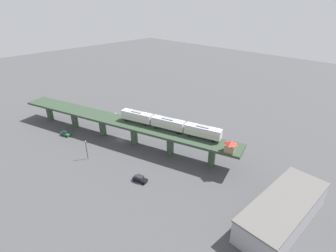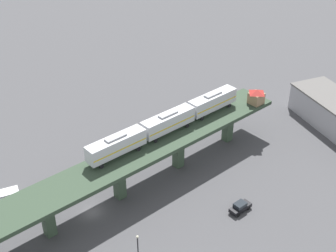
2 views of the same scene
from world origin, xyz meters
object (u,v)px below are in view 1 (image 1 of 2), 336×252
object	(u,v)px
delivery_truck	(116,118)
street_car_black	(140,179)
warehouse_building	(283,211)
subway_train	(168,123)
street_car_green	(66,133)
street_lamp	(86,148)
signal_hut	(230,146)

from	to	relation	value
delivery_truck	street_car_black	bearing A→B (deg)	63.26
warehouse_building	subway_train	bearing A→B (deg)	-96.46
subway_train	delivery_truck	xyz separation A→B (m)	(-1.67, -33.51, -9.08)
street_car_green	delivery_truck	bearing A→B (deg)	170.50
street_car_green	street_lamp	world-z (taller)	street_lamp
street_lamp	subway_train	bearing A→B (deg)	144.88
signal_hut	street_car_green	world-z (taller)	signal_hut
street_car_black	delivery_truck	world-z (taller)	delivery_truck
street_car_black	street_car_green	world-z (taller)	same
street_lamp	warehouse_building	world-z (taller)	street_lamp
warehouse_building	street_car_black	bearing A→B (deg)	-69.80
signal_hut	warehouse_building	bearing A→B (deg)	69.59
street_car_black	street_lamp	xyz separation A→B (m)	(4.33, -21.94, 3.17)
street_car_black	delivery_truck	xyz separation A→B (m)	(-19.93, -39.57, 0.82)
subway_train	signal_hut	bearing A→B (deg)	96.37
subway_train	street_lamp	world-z (taller)	subway_train
subway_train	signal_hut	size ratio (longest dim) A/B	9.18
street_car_green	signal_hut	bearing A→B (deg)	110.44
street_car_black	warehouse_building	size ratio (longest dim) A/B	0.16
delivery_truck	signal_hut	bearing A→B (deg)	90.89
street_car_black	subway_train	bearing A→B (deg)	-161.66
signal_hut	street_car_black	distance (m)	28.23
street_car_green	warehouse_building	size ratio (longest dim) A/B	0.16
subway_train	street_car_green	xyz separation A→B (m)	(19.78, -37.10, -9.90)
signal_hut	delivery_truck	bearing A→B (deg)	-89.11
subway_train	street_car_green	world-z (taller)	subway_train
signal_hut	delivery_truck	world-z (taller)	signal_hut
subway_train	street_car_black	bearing A→B (deg)	18.34
street_car_green	street_lamp	xyz separation A→B (m)	(2.81, 21.22, 3.17)
street_car_green	street_lamp	bearing A→B (deg)	82.46
delivery_truck	subway_train	bearing A→B (deg)	87.14
street_car_black	street_car_green	bearing A→B (deg)	-87.99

